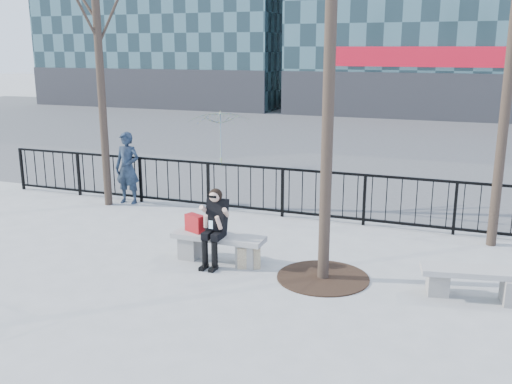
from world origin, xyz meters
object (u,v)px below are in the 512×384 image
(bench_main, at_px, (218,245))
(bench_second, at_px, (475,280))
(seated_woman, at_px, (214,227))
(standing_man, at_px, (128,168))

(bench_main, bearing_deg, bench_second, -0.81)
(seated_woman, bearing_deg, bench_main, 90.00)
(standing_man, bearing_deg, bench_main, -39.53)
(bench_main, relative_size, seated_woman, 1.23)
(bench_main, xyz_separation_m, bench_second, (4.20, -0.06, -0.01))
(bench_second, relative_size, standing_man, 0.92)
(bench_second, bearing_deg, standing_man, 149.15)
(bench_main, xyz_separation_m, standing_man, (-3.62, 2.80, 0.56))
(seated_woman, distance_m, standing_man, 4.68)
(standing_man, bearing_deg, bench_second, -21.88)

